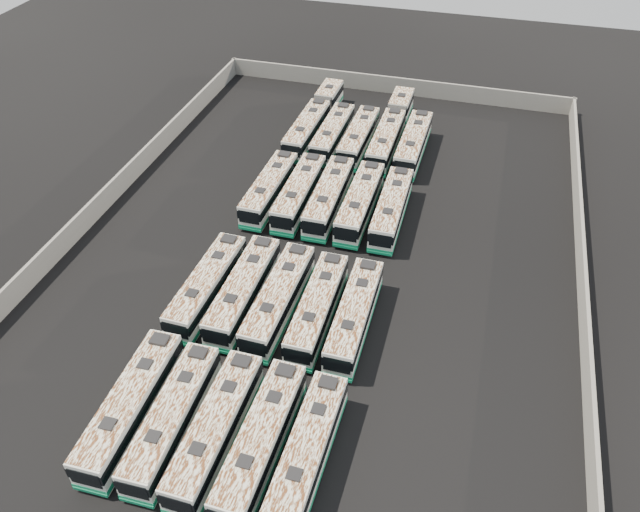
{
  "coord_description": "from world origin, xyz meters",
  "views": [
    {
      "loc": [
        11.95,
        -40.36,
        35.64
      ],
      "look_at": [
        0.58,
        -0.69,
        1.6
      ],
      "focal_mm": 35.0,
      "sensor_mm": 36.0,
      "label": 1
    }
  ],
  "objects_px": {
    "bus_front_right": "(261,441)",
    "bus_back_center": "(359,137)",
    "bus_midback_right": "(360,203)",
    "bus_midback_far_left": "(270,189)",
    "bus_midfront_far_right": "(354,316)",
    "bus_midback_far_right": "(391,209)",
    "bus_back_far_right": "(413,144)",
    "bus_midfront_left": "(244,291)",
    "bus_back_right": "(391,129)",
    "bus_midfront_right": "(317,308)",
    "bus_back_far_left": "(315,118)",
    "bus_midback_left": "(299,193)",
    "bus_front_far_left": "(131,406)",
    "bus_front_center": "(216,429)",
    "bus_midback_center": "(329,197)",
    "bus_midfront_far_left": "(207,286)",
    "bus_front_left": "(173,418)",
    "bus_back_left": "(332,134)",
    "bus_midfront_center": "(279,299)",
    "bus_front_far_right": "(307,452)"
  },
  "relations": [
    {
      "from": "bus_midback_left",
      "to": "bus_midback_far_right",
      "type": "distance_m",
      "value": 9.19
    },
    {
      "from": "bus_front_right",
      "to": "bus_midback_right",
      "type": "distance_m",
      "value": 27.42
    },
    {
      "from": "bus_midback_far_left",
      "to": "bus_back_center",
      "type": "xyz_separation_m",
      "value": [
        6.08,
        12.62,
        -0.01
      ]
    },
    {
      "from": "bus_midback_far_left",
      "to": "bus_back_center",
      "type": "height_order",
      "value": "bus_midback_far_left"
    },
    {
      "from": "bus_front_far_left",
      "to": "bus_front_right",
      "type": "relative_size",
      "value": 1.02
    },
    {
      "from": "bus_midback_right",
      "to": "bus_midback_left",
      "type": "bearing_deg",
      "value": 179.93
    },
    {
      "from": "bus_front_right",
      "to": "bus_back_center",
      "type": "relative_size",
      "value": 1.04
    },
    {
      "from": "bus_midback_right",
      "to": "bus_midback_far_right",
      "type": "height_order",
      "value": "bus_midback_right"
    },
    {
      "from": "bus_front_center",
      "to": "bus_back_center",
      "type": "xyz_separation_m",
      "value": [
        0.0,
        39.98,
        -0.05
      ]
    },
    {
      "from": "bus_midfront_center",
      "to": "bus_midback_left",
      "type": "xyz_separation_m",
      "value": [
        -2.99,
        14.89,
        -0.02
      ]
    },
    {
      "from": "bus_front_center",
      "to": "bus_midfront_far_right",
      "type": "xyz_separation_m",
      "value": [
        6.15,
        12.5,
        -0.04
      ]
    },
    {
      "from": "bus_front_far_left",
      "to": "bus_front_center",
      "type": "bearing_deg",
      "value": -2.66
    },
    {
      "from": "bus_midfront_center",
      "to": "bus_midfront_far_right",
      "type": "xyz_separation_m",
      "value": [
        6.18,
        -0.06,
        -0.06
      ]
    },
    {
      "from": "bus_front_right",
      "to": "bus_midfront_right",
      "type": "xyz_separation_m",
      "value": [
        0.06,
        12.52,
        -0.05
      ]
    },
    {
      "from": "bus_back_far_left",
      "to": "bus_front_center",
      "type": "bearing_deg",
      "value": -81.05
    },
    {
      "from": "bus_front_right",
      "to": "bus_midback_right",
      "type": "height_order",
      "value": "bus_midback_right"
    },
    {
      "from": "bus_midfront_far_right",
      "to": "bus_back_left",
      "type": "height_order",
      "value": "bus_midfront_far_right"
    },
    {
      "from": "bus_front_center",
      "to": "bus_back_center",
      "type": "bearing_deg",
      "value": 90.36
    },
    {
      "from": "bus_front_center",
      "to": "bus_midfront_left",
      "type": "relative_size",
      "value": 0.99
    },
    {
      "from": "bus_front_center",
      "to": "bus_back_left",
      "type": "bearing_deg",
      "value": 94.68
    },
    {
      "from": "bus_front_far_left",
      "to": "bus_front_center",
      "type": "xyz_separation_m",
      "value": [
        6.12,
        -0.13,
        -0.03
      ]
    },
    {
      "from": "bus_front_left",
      "to": "bus_midfront_far_left",
      "type": "bearing_deg",
      "value": 102.56
    },
    {
      "from": "bus_midfront_far_right",
      "to": "bus_midback_far_right",
      "type": "distance_m",
      "value": 14.84
    },
    {
      "from": "bus_midfront_center",
      "to": "bus_midfront_left",
      "type": "bearing_deg",
      "value": 177.86
    },
    {
      "from": "bus_midfront_far_right",
      "to": "bus_midback_far_left",
      "type": "xyz_separation_m",
      "value": [
        -12.22,
        14.86,
        -0.0
      ]
    },
    {
      "from": "bus_midfront_far_left",
      "to": "bus_midback_left",
      "type": "relative_size",
      "value": 0.99
    },
    {
      "from": "bus_midfront_left",
      "to": "bus_midback_far_right",
      "type": "relative_size",
      "value": 1.02
    },
    {
      "from": "bus_midfront_left",
      "to": "bus_back_far_right",
      "type": "bearing_deg",
      "value": 71.42
    },
    {
      "from": "bus_midfront_center",
      "to": "bus_front_far_right",
      "type": "bearing_deg",
      "value": -62.64
    },
    {
      "from": "bus_midfront_far_right",
      "to": "bus_front_right",
      "type": "bearing_deg",
      "value": -103.99
    },
    {
      "from": "bus_midfront_far_right",
      "to": "bus_back_far_right",
      "type": "bearing_deg",
      "value": 89.75
    },
    {
      "from": "bus_midfront_far_right",
      "to": "bus_back_far_left",
      "type": "height_order",
      "value": "bus_back_far_left"
    },
    {
      "from": "bus_midfront_right",
      "to": "bus_midback_right",
      "type": "xyz_separation_m",
      "value": [
        -0.08,
        14.91,
        0.06
      ]
    },
    {
      "from": "bus_midfront_far_right",
      "to": "bus_back_far_right",
      "type": "xyz_separation_m",
      "value": [
        -0.02,
        27.56,
        0.06
      ]
    },
    {
      "from": "bus_midback_left",
      "to": "bus_back_center",
      "type": "xyz_separation_m",
      "value": [
        3.02,
        12.54,
        -0.04
      ]
    },
    {
      "from": "bus_midback_far_right",
      "to": "bus_back_left",
      "type": "xyz_separation_m",
      "value": [
        -9.18,
        12.58,
        -0.02
      ]
    },
    {
      "from": "bus_front_left",
      "to": "bus_back_left",
      "type": "height_order",
      "value": "bus_front_left"
    },
    {
      "from": "bus_midfront_far_left",
      "to": "bus_midfront_left",
      "type": "height_order",
      "value": "bus_midfront_left"
    },
    {
      "from": "bus_midback_right",
      "to": "bus_front_far_left",
      "type": "bearing_deg",
      "value": -108.47
    },
    {
      "from": "bus_front_far_left",
      "to": "bus_midback_far_right",
      "type": "bearing_deg",
      "value": 64.26
    },
    {
      "from": "bus_front_right",
      "to": "bus_midfront_far_left",
      "type": "height_order",
      "value": "bus_front_right"
    },
    {
      "from": "bus_midfront_center",
      "to": "bus_midfront_far_left",
      "type": "bearing_deg",
      "value": -178.12
    },
    {
      "from": "bus_midfront_right",
      "to": "bus_back_left",
      "type": "relative_size",
      "value": 1.0
    },
    {
      "from": "bus_front_far_left",
      "to": "bus_midfront_far_right",
      "type": "distance_m",
      "value": 17.42
    },
    {
      "from": "bus_midfront_left",
      "to": "bus_back_right",
      "type": "height_order",
      "value": "bus_midfront_left"
    },
    {
      "from": "bus_midback_center",
      "to": "bus_midback_far_right",
      "type": "xyz_separation_m",
      "value": [
        6.2,
        -0.19,
        -0.04
      ]
    },
    {
      "from": "bus_midfront_far_left",
      "to": "bus_front_left",
      "type": "bearing_deg",
      "value": -74.72
    },
    {
      "from": "bus_back_far_right",
      "to": "bus_midback_far_right",
      "type": "bearing_deg",
      "value": -89.11
    },
    {
      "from": "bus_midfront_far_left",
      "to": "bus_midfront_left",
      "type": "relative_size",
      "value": 0.98
    },
    {
      "from": "bus_midfront_far_left",
      "to": "bus_back_far_left",
      "type": "xyz_separation_m",
      "value": [
        0.13,
        30.46,
        -0.0
      ]
    }
  ]
}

